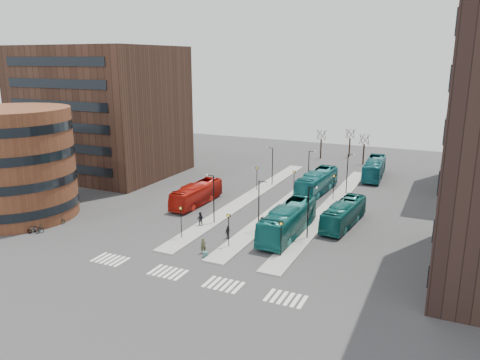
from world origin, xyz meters
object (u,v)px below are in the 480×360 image
at_px(suitcase, 206,254).
at_px(teal_bus_a, 288,221).
at_px(traveller, 203,246).
at_px(bicycle_mid, 33,230).
at_px(red_bus, 197,194).
at_px(teal_bus_c, 344,214).
at_px(commuter_c, 263,223).
at_px(bicycle_far, 58,220).
at_px(teal_bus_b, 317,182).
at_px(teal_bus_d, 374,168).
at_px(bicycle_near, 37,228).
at_px(commuter_a, 200,219).
at_px(commuter_b, 228,232).

relative_size(suitcase, teal_bus_a, 0.04).
relative_size(traveller, bicycle_mid, 1.14).
height_order(red_bus, teal_bus_c, teal_bus_c).
bearing_deg(teal_bus_a, commuter_c, 176.96).
relative_size(commuter_c, bicycle_mid, 1.14).
xyz_separation_m(red_bus, teal_bus_c, (20.71, 0.10, 0.01)).
bearing_deg(bicycle_far, suitcase, -105.85).
distance_m(teal_bus_b, teal_bus_d, 14.71).
distance_m(traveller, bicycle_near, 21.09).
distance_m(teal_bus_a, commuter_a, 10.91).
bearing_deg(bicycle_near, bicycle_mid, 164.63).
relative_size(red_bus, traveller, 6.40).
distance_m(suitcase, traveller, 1.17).
height_order(suitcase, teal_bus_d, teal_bus_d).
xyz_separation_m(traveller, bicycle_far, (-20.88, 0.40, -0.36)).
relative_size(teal_bus_a, commuter_c, 7.57).
bearing_deg(commuter_c, commuter_a, -63.40).
distance_m(commuter_b, bicycle_near, 22.74).
relative_size(teal_bus_c, teal_bus_d, 0.89).
bearing_deg(teal_bus_d, bicycle_far, -131.65).
xyz_separation_m(suitcase, bicycle_far, (-21.57, 1.17, 0.19)).
bearing_deg(suitcase, bicycle_near, 162.49).
bearing_deg(bicycle_far, teal_bus_c, -78.91).
distance_m(red_bus, teal_bus_a, 16.62).
distance_m(commuter_b, bicycle_far, 21.81).
bearing_deg(commuter_c, teal_bus_b, -171.95).
bearing_deg(commuter_a, bicycle_far, 1.02).
distance_m(traveller, bicycle_far, 20.89).
xyz_separation_m(red_bus, teal_bus_d, (20.06, 26.04, 0.19)).
xyz_separation_m(suitcase, teal_bus_c, (10.77, 15.46, 1.21)).
bearing_deg(teal_bus_b, suitcase, -94.42).
xyz_separation_m(teal_bus_a, commuter_b, (-5.84, -3.94, -1.00)).
relative_size(commuter_c, bicycle_near, 0.90).
relative_size(commuter_a, bicycle_mid, 1.21).
bearing_deg(teal_bus_c, bicycle_near, -145.99).
bearing_deg(bicycle_near, bicycle_far, -15.37).
relative_size(teal_bus_a, traveller, 7.60).
height_order(teal_bus_b, teal_bus_d, teal_bus_b).
xyz_separation_m(teal_bus_a, commuter_a, (-10.75, -1.66, -0.88)).
relative_size(red_bus, bicycle_far, 5.91).
distance_m(bicycle_near, bicycle_mid, 0.50).
bearing_deg(commuter_a, teal_bus_a, 167.61).
height_order(teal_bus_d, bicycle_far, teal_bus_d).
bearing_deg(traveller, commuter_c, 39.42).
xyz_separation_m(teal_bus_a, commuter_c, (-3.26, 0.22, -0.93)).
xyz_separation_m(teal_bus_c, teal_bus_d, (-0.65, 25.94, 0.18)).
bearing_deg(bicycle_near, traveller, -97.30).
height_order(traveller, commuter_c, commuter_c).
xyz_separation_m(teal_bus_b, commuter_c, (-1.42, -18.37, -0.86)).
xyz_separation_m(commuter_b, bicycle_far, (-21.36, -4.43, -0.30)).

